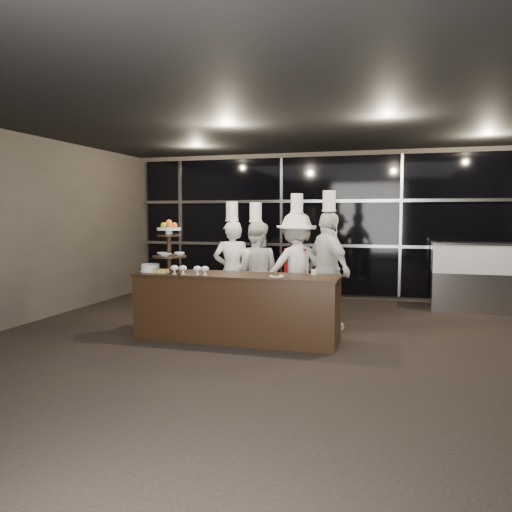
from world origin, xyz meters
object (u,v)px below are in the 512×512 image
(buffet_counter, at_px, (236,307))
(chef_a, at_px, (232,270))
(chef_c, at_px, (296,268))
(chef_d, at_px, (328,270))
(chef_b, at_px, (256,271))
(display_case, at_px, (473,273))
(layer_cake, at_px, (150,268))
(display_stand, at_px, (169,242))

(buffet_counter, xyz_separation_m, chef_a, (-0.40, 1.02, 0.38))
(chef_c, xyz_separation_m, chef_d, (0.54, -0.25, 0.02))
(buffet_counter, relative_size, chef_b, 1.48)
(chef_a, xyz_separation_m, chef_d, (1.53, -0.03, 0.06))
(buffet_counter, bearing_deg, chef_b, 92.59)
(display_case, relative_size, chef_a, 0.74)
(buffet_counter, relative_size, chef_a, 1.47)
(display_case, relative_size, chef_d, 0.68)
(display_case, height_order, chef_c, chef_c)
(chef_b, height_order, chef_c, chef_c)
(display_case, relative_size, chef_b, 0.74)
(chef_b, bearing_deg, chef_a, -158.03)
(layer_cake, relative_size, chef_b, 0.16)
(buffet_counter, bearing_deg, chef_c, 64.35)
(display_case, bearing_deg, layer_cake, -146.14)
(layer_cake, height_order, chef_a, chef_a)
(chef_a, bearing_deg, chef_d, -1.06)
(display_stand, relative_size, chef_a, 0.38)
(chef_b, height_order, chef_d, chef_d)
(display_stand, bearing_deg, layer_cake, -169.79)
(buffet_counter, height_order, chef_a, chef_a)
(chef_a, distance_m, chef_c, 1.02)
(layer_cake, bearing_deg, display_case, 33.86)
(display_stand, bearing_deg, chef_a, 59.53)
(buffet_counter, height_order, chef_c, chef_c)
(display_case, height_order, chef_d, chef_d)
(display_stand, relative_size, chef_d, 0.36)
(display_case, bearing_deg, chef_c, -146.60)
(chef_c, bearing_deg, layer_cake, -145.45)
(buffet_counter, xyz_separation_m, display_stand, (-1.00, -0.00, 0.87))
(chef_a, bearing_deg, buffet_counter, -68.48)
(layer_cake, bearing_deg, buffet_counter, 2.24)
(chef_d, bearing_deg, chef_a, 178.94)
(layer_cake, relative_size, display_case, 0.21)
(buffet_counter, height_order, layer_cake, layer_cake)
(layer_cake, distance_m, chef_d, 2.62)
(layer_cake, distance_m, chef_b, 1.73)
(chef_b, bearing_deg, display_stand, -129.29)
(layer_cake, bearing_deg, chef_a, 50.64)
(display_stand, height_order, layer_cake, display_stand)
(layer_cake, xyz_separation_m, display_case, (4.71, 3.16, -0.29))
(display_stand, bearing_deg, display_case, 35.06)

